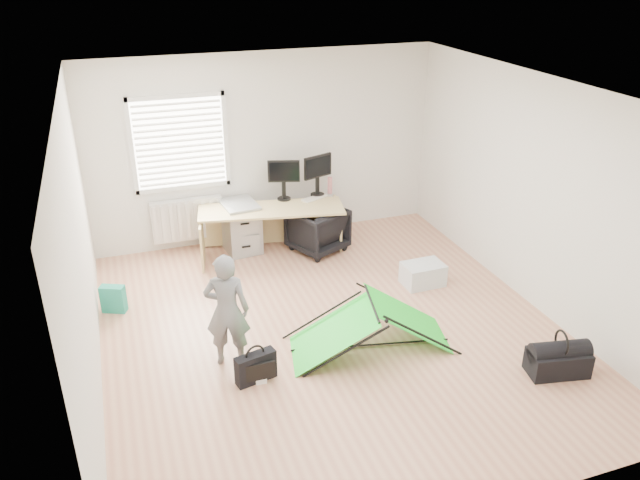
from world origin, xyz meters
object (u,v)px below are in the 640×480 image
object	(u,v)px
office_chair	(317,229)
duffel_bag	(558,362)
monitor_right	(317,181)
person	(227,310)
kite	(371,325)
thermos	(330,185)
monitor_left	(284,185)
desk	(272,231)
laptop_bag	(256,367)
filing_cabinet	(240,226)
storage_crate	(423,274)

from	to	relation	value
office_chair	duffel_bag	world-z (taller)	office_chair
monitor_right	person	xyz separation A→B (m)	(-1.86, -2.61, -0.28)
office_chair	kite	xyz separation A→B (m)	(-0.23, -2.45, -0.05)
thermos	monitor_left	bearing A→B (deg)	-178.82
desk	thermos	world-z (taller)	thermos
monitor_left	duffel_bag	bearing A→B (deg)	-49.44
thermos	laptop_bag	xyz separation A→B (m)	(-1.88, -3.02, -0.65)
filing_cabinet	kite	size ratio (longest dim) A/B	0.41
filing_cabinet	duffel_bag	size ratio (longest dim) A/B	1.18
person	laptop_bag	size ratio (longest dim) A/B	3.00
duffel_bag	kite	bearing A→B (deg)	157.60
person	laptop_bag	bearing A→B (deg)	132.67
thermos	person	bearing A→B (deg)	-128.12
desk	monitor_right	world-z (taller)	monitor_right
kite	storage_crate	size ratio (longest dim) A/B	3.40
storage_crate	laptop_bag	distance (m)	2.79
storage_crate	duffel_bag	bearing A→B (deg)	-78.76
duffel_bag	laptop_bag	bearing A→B (deg)	174.07
filing_cabinet	laptop_bag	xyz separation A→B (m)	(-0.53, -3.01, -0.20)
monitor_left	duffel_bag	size ratio (longest dim) A/B	0.75
monitor_right	storage_crate	xyz separation A→B (m)	(0.82, -1.78, -0.76)
thermos	duffel_bag	world-z (taller)	thermos
filing_cabinet	laptop_bag	bearing A→B (deg)	-105.71
filing_cabinet	monitor_left	distance (m)	0.85
person	storage_crate	size ratio (longest dim) A/B	2.44
laptop_bag	duffel_bag	xyz separation A→B (m)	(2.92, -0.89, -0.03)
monitor_right	monitor_left	bearing A→B (deg)	160.19
thermos	duffel_bag	bearing A→B (deg)	-75.11
filing_cabinet	kite	world-z (taller)	filing_cabinet
desk	thermos	xyz separation A→B (m)	(0.96, 0.28, 0.46)
laptop_bag	duffel_bag	bearing A→B (deg)	-30.18
office_chair	laptop_bag	size ratio (longest dim) A/B	1.69
duffel_bag	storage_crate	bearing A→B (deg)	112.29
monitor_left	kite	xyz separation A→B (m)	(0.14, -2.84, -0.62)
monitor_right	laptop_bag	size ratio (longest dim) A/B	1.11
thermos	laptop_bag	size ratio (longest dim) A/B	0.59
desk	person	bearing A→B (deg)	-104.25
office_chair	laptop_bag	distance (m)	3.04
monitor_left	kite	bearing A→B (deg)	-70.76
thermos	laptop_bag	bearing A→B (deg)	-121.93
filing_cabinet	thermos	xyz separation A→B (m)	(1.36, 0.02, 0.45)
monitor_right	storage_crate	distance (m)	2.11
office_chair	desk	bearing A→B (deg)	-35.63
monitor_right	laptop_bag	xyz separation A→B (m)	(-1.69, -3.01, -0.75)
desk	monitor_left	distance (m)	0.67
desk	thermos	distance (m)	1.11
monitor_left	office_chair	size ratio (longest dim) A/B	0.64
office_chair	person	size ratio (longest dim) A/B	0.56
filing_cabinet	monitor_right	size ratio (longest dim) A/B	1.53
desk	monitor_left	bearing A→B (deg)	56.52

